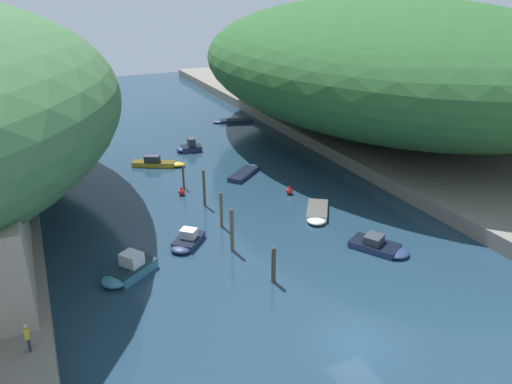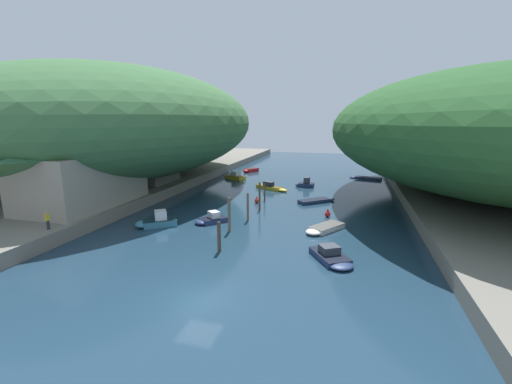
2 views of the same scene
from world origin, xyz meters
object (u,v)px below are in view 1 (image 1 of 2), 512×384
(right_bank_cottage, at_px, (307,98))
(boat_white_cruiser, at_px, (65,134))
(boat_mid_channel, at_px, (246,172))
(boat_open_rowboat, at_px, (380,246))
(boat_near_quay, at_px, (187,241))
(channel_buoy_near, at_px, (182,192))
(boat_far_right_bank, at_px, (189,147))
(person_on_quay, at_px, (28,259))
(channel_buoy_far, at_px, (289,191))
(boat_moored_right, at_px, (317,213))
(person_by_boathouse, at_px, (27,336))
(boat_cabin_cruiser, at_px, (127,270))
(boat_small_dinghy, at_px, (67,153))
(boat_yellow_tender, at_px, (159,163))
(boat_far_upstream, at_px, (232,121))

(right_bank_cottage, distance_m, boat_white_cruiser, 33.36)
(right_bank_cottage, height_order, boat_mid_channel, right_bank_cottage)
(boat_open_rowboat, distance_m, boat_near_quay, 15.18)
(boat_open_rowboat, height_order, channel_buoy_near, boat_open_rowboat)
(boat_far_right_bank, distance_m, person_on_quay, 30.77)
(person_on_quay, bearing_deg, channel_buoy_far, -72.49)
(boat_near_quay, bearing_deg, boat_moored_right, -136.61)
(boat_open_rowboat, bearing_deg, person_by_boathouse, -24.10)
(boat_far_right_bank, distance_m, boat_cabin_cruiser, 28.35)
(boat_white_cruiser, height_order, boat_open_rowboat, boat_open_rowboat)
(boat_far_right_bank, bearing_deg, channel_buoy_near, 164.87)
(right_bank_cottage, distance_m, channel_buoy_near, 28.81)
(boat_mid_channel, distance_m, boat_small_dinghy, 22.20)
(boat_yellow_tender, height_order, boat_mid_channel, boat_yellow_tender)
(right_bank_cottage, distance_m, boat_far_upstream, 11.75)
(boat_cabin_cruiser, xyz_separation_m, channel_buoy_far, (17.46, 8.33, -0.12))
(boat_cabin_cruiser, bearing_deg, channel_buoy_far, -99.21)
(boat_far_upstream, height_order, boat_near_quay, boat_near_quay)
(boat_mid_channel, distance_m, boat_cabin_cruiser, 21.90)
(boat_near_quay, bearing_deg, boat_far_upstream, -75.64)
(boat_near_quay, xyz_separation_m, boat_cabin_cruiser, (-5.18, -2.61, 0.13))
(boat_white_cruiser, height_order, channel_buoy_far, channel_buoy_far)
(boat_yellow_tender, xyz_separation_m, boat_mid_channel, (7.95, -6.45, -0.15))
(boat_moored_right, height_order, boat_near_quay, boat_near_quay)
(boat_moored_right, bearing_deg, person_by_boathouse, 56.59)
(right_bank_cottage, relative_size, boat_far_right_bank, 2.57)
(channel_buoy_far, height_order, person_by_boathouse, person_by_boathouse)
(channel_buoy_far, xyz_separation_m, person_on_quay, (-23.61, -7.27, 1.99))
(boat_moored_right, bearing_deg, channel_buoy_near, -11.70)
(right_bank_cottage, bearing_deg, boat_white_cruiser, 163.88)
(boat_mid_channel, bearing_deg, person_on_quay, -98.01)
(boat_far_right_bank, height_order, channel_buoy_near, boat_far_right_bank)
(boat_mid_channel, bearing_deg, boat_yellow_tender, -169.85)
(boat_far_right_bank, distance_m, channel_buoy_far, 17.78)
(boat_moored_right, distance_m, boat_far_right_bank, 22.99)
(boat_far_upstream, distance_m, person_on_quay, 45.11)
(boat_small_dinghy, bearing_deg, boat_mid_channel, -99.22)
(boat_open_rowboat, distance_m, boat_mid_channel, 19.77)
(boat_moored_right, relative_size, channel_buoy_far, 5.13)
(boat_white_cruiser, height_order, person_by_boathouse, person_by_boathouse)
(boat_small_dinghy, bearing_deg, right_bank_cottage, -60.21)
(boat_far_right_bank, relative_size, channel_buoy_far, 3.22)
(boat_mid_channel, bearing_deg, boat_cabin_cruiser, -86.89)
(boat_mid_channel, relative_size, boat_cabin_cruiser, 1.12)
(boat_far_upstream, relative_size, channel_buoy_near, 6.50)
(boat_far_upstream, distance_m, boat_small_dinghy, 24.63)
(right_bank_cottage, distance_m, boat_small_dinghy, 32.64)
(boat_small_dinghy, bearing_deg, boat_yellow_tender, -99.86)
(right_bank_cottage, xyz_separation_m, channel_buoy_near, (-23.36, -16.42, -3.81))
(boat_near_quay, distance_m, boat_mid_channel, 16.44)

